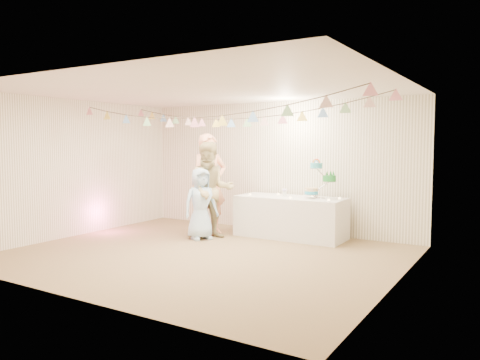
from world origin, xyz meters
The scene contains 24 objects.
floor centered at (0.00, 0.00, 0.00)m, with size 6.00×6.00×0.00m, color brown.
ceiling centered at (0.00, 0.00, 2.60)m, with size 6.00×6.00×0.00m, color silver.
back_wall centered at (0.00, 2.50, 1.30)m, with size 6.00×6.00×0.00m, color white.
front_wall centered at (0.00, -2.50, 1.30)m, with size 6.00×6.00×0.00m, color white.
left_wall centered at (-3.00, 0.00, 1.30)m, with size 5.00×5.00×0.00m, color white.
right_wall centered at (3.00, 0.00, 1.30)m, with size 5.00×5.00×0.00m, color white.
table centered at (0.60, 1.97, 0.38)m, with size 2.05×0.82×0.77m, color silver.
cake_stand centered at (1.15, 2.02, 1.09)m, with size 0.60×0.35×0.67m, color silver, non-canonical shape.
cake_bottom centered at (1.00, 1.96, 0.84)m, with size 0.31×0.31×0.15m, color #2AA1C5, non-canonical shape.
cake_middle centered at (1.33, 2.11, 1.11)m, with size 0.27×0.27×0.22m, color #1C802E, non-canonical shape.
cake_top_tier centered at (1.09, 1.99, 1.38)m, with size 0.25×0.25×0.19m, color #3FB2C6, non-canonical shape.
platter centered at (0.08, 1.92, 0.76)m, with size 0.32×0.32×0.02m, color white.
posy centered at (0.45, 2.02, 0.82)m, with size 0.13×0.13×0.15m, color white, non-canonical shape.
person_adult_a centered at (-0.92, 1.47, 0.98)m, with size 0.72×0.47×1.96m, color #FFAD85.
person_adult_b centered at (-0.65, 1.14, 0.90)m, with size 0.88×0.68×1.80m, color tan.
person_child centered at (-0.75, 0.96, 0.66)m, with size 0.65×0.42×1.32m, color #B1D9FB.
bunting_back centered at (0.00, 1.10, 2.35)m, with size 5.60×1.10×0.40m, color pink, non-canonical shape.
bunting_front centered at (0.00, -0.20, 2.32)m, with size 5.60×0.90×0.36m, color #72A5E5, non-canonical shape.
tealight_0 centered at (-0.20, 1.82, 0.78)m, with size 0.04×0.04×0.03m, color #FFD88C.
tealight_1 centered at (0.25, 2.15, 0.78)m, with size 0.04×0.04×0.03m, color #FFD88C.
tealight_2 centered at (0.70, 1.75, 0.78)m, with size 0.04×0.04×0.03m, color #FFD88C.
tealight_3 centered at (0.95, 2.19, 0.78)m, with size 0.04×0.04×0.03m, color #FFD88C.
tealight_4 centered at (1.42, 1.79, 0.78)m, with size 0.04×0.04×0.03m, color #FFD88C.
tealight_5 centered at (1.50, 2.12, 0.78)m, with size 0.04×0.04×0.03m, color #FFD88C.
Camera 1 is at (4.34, -5.96, 1.78)m, focal length 35.00 mm.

